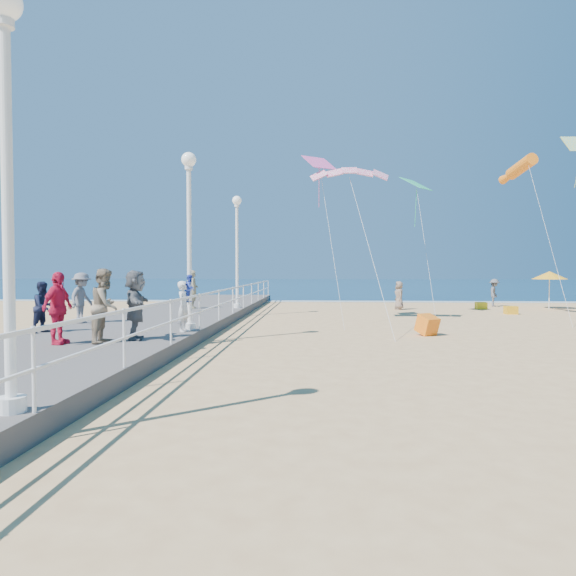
# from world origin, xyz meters

# --- Properties ---
(ground) EXTENTS (160.00, 160.00, 0.00)m
(ground) POSITION_xyz_m (0.00, 0.00, 0.00)
(ground) COLOR #E1B375
(ground) RESTS_ON ground
(ocean) EXTENTS (160.00, 90.00, 0.05)m
(ocean) POSITION_xyz_m (0.00, 65.00, 0.01)
(ocean) COLOR #0C2C4A
(ocean) RESTS_ON ground
(surf_line) EXTENTS (160.00, 1.20, 0.04)m
(surf_line) POSITION_xyz_m (0.00, 20.50, 0.03)
(surf_line) COLOR white
(surf_line) RESTS_ON ground
(boardwalk) EXTENTS (5.00, 44.00, 0.40)m
(boardwalk) POSITION_xyz_m (-7.50, 0.00, 0.20)
(boardwalk) COLOR #66605C
(boardwalk) RESTS_ON ground
(railing) EXTENTS (0.05, 42.00, 0.55)m
(railing) POSITION_xyz_m (-5.05, 0.00, 1.25)
(railing) COLOR white
(railing) RESTS_ON boardwalk
(lamp_post_near) EXTENTS (0.44, 0.44, 5.32)m
(lamp_post_near) POSITION_xyz_m (-5.35, -9.00, 3.66)
(lamp_post_near) COLOR white
(lamp_post_near) RESTS_ON boardwalk
(lamp_post_mid) EXTENTS (0.44, 0.44, 5.32)m
(lamp_post_mid) POSITION_xyz_m (-5.35, 0.00, 3.66)
(lamp_post_mid) COLOR white
(lamp_post_mid) RESTS_ON boardwalk
(lamp_post_far) EXTENTS (0.44, 0.44, 5.32)m
(lamp_post_far) POSITION_xyz_m (-5.35, 9.00, 3.66)
(lamp_post_far) COLOR white
(lamp_post_far) RESTS_ON boardwalk
(woman_holding_toddler) EXTENTS (0.43, 0.59, 1.48)m
(woman_holding_toddler) POSITION_xyz_m (-5.40, -0.49, 1.14)
(woman_holding_toddler) COLOR silver
(woman_holding_toddler) RESTS_ON boardwalk
(toddler_held) EXTENTS (0.36, 0.44, 0.82)m
(toddler_held) POSITION_xyz_m (-5.25, -0.34, 1.66)
(toddler_held) COLOR blue
(toddler_held) RESTS_ON boardwalk
(spectator_1) EXTENTS (0.73, 0.92, 1.84)m
(spectator_1) POSITION_xyz_m (-6.76, -2.81, 1.32)
(spectator_1) COLOR gray
(spectator_1) RESTS_ON boardwalk
(spectator_2) EXTENTS (0.76, 1.18, 1.72)m
(spectator_2) POSITION_xyz_m (-9.51, 1.71, 1.26)
(spectator_2) COLOR slate
(spectator_2) RESTS_ON boardwalk
(spectator_3) EXTENTS (0.58, 1.09, 1.76)m
(spectator_3) POSITION_xyz_m (-7.78, -3.18, 1.28)
(spectator_3) COLOR red
(spectator_3) RESTS_ON boardwalk
(spectator_5) EXTENTS (0.94, 1.75, 1.81)m
(spectator_5) POSITION_xyz_m (-6.22, -2.19, 1.30)
(spectator_5) COLOR #5E5F63
(spectator_5) RESTS_ON boardwalk
(spectator_6) EXTENTS (0.54, 0.72, 1.79)m
(spectator_6) POSITION_xyz_m (-7.36, 8.56, 1.30)
(spectator_6) COLOR gray
(spectator_6) RESTS_ON boardwalk
(spectator_7) EXTENTS (0.75, 0.85, 1.47)m
(spectator_7) POSITION_xyz_m (-9.41, -0.88, 1.14)
(spectator_7) COLOR #191E37
(spectator_7) RESTS_ON boardwalk
(beach_walker_a) EXTENTS (1.03, 1.25, 1.68)m
(beach_walker_a) POSITION_xyz_m (9.13, 16.39, 0.84)
(beach_walker_a) COLOR #56575B
(beach_walker_a) RESTS_ON ground
(beach_walker_c) EXTENTS (0.60, 0.83, 1.58)m
(beach_walker_c) POSITION_xyz_m (3.01, 13.62, 0.79)
(beach_walker_c) COLOR #7F6857
(beach_walker_c) RESTS_ON ground
(box_kite) EXTENTS (0.84, 0.89, 0.74)m
(box_kite) POSITION_xyz_m (2.18, 2.22, 0.30)
(box_kite) COLOR #EB3B0D
(box_kite) RESTS_ON ground
(beach_umbrella) EXTENTS (1.90, 1.90, 2.14)m
(beach_umbrella) POSITION_xyz_m (11.60, 14.68, 1.91)
(beach_umbrella) COLOR white
(beach_umbrella) RESTS_ON ground
(beach_chair_left) EXTENTS (0.55, 0.55, 0.40)m
(beach_chair_left) POSITION_xyz_m (8.13, 11.00, 0.20)
(beach_chair_left) COLOR orange
(beach_chair_left) RESTS_ON ground
(beach_chair_right) EXTENTS (0.55, 0.55, 0.40)m
(beach_chair_right) POSITION_xyz_m (7.66, 14.18, 0.20)
(beach_chair_right) COLOR gold
(beach_chair_right) RESTS_ON ground
(kite_parafoil) EXTENTS (3.34, 0.94, 0.65)m
(kite_parafoil) POSITION_xyz_m (-0.19, 6.52, 6.38)
(kite_parafoil) COLOR #E31A5E
(kite_windsock) EXTENTS (1.06, 3.00, 1.15)m
(kite_windsock) POSITION_xyz_m (7.73, 8.86, 6.90)
(kite_windsock) COLOR orange
(kite_diamond_pink) EXTENTS (1.58, 1.53, 0.69)m
(kite_diamond_pink) POSITION_xyz_m (-1.47, 7.36, 6.89)
(kite_diamond_pink) COLOR #DB509D
(kite_diamond_green) EXTENTS (1.74, 1.76, 0.67)m
(kite_diamond_green) POSITION_xyz_m (3.33, 10.67, 6.47)
(kite_diamond_green) COLOR #29C180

